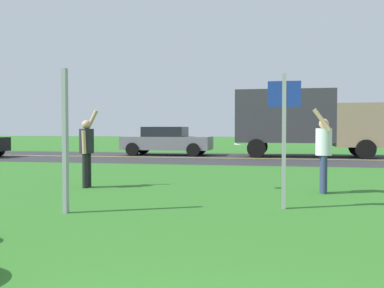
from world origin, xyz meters
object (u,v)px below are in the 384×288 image
object	(u,v)px
sign_post_by_roadside	(284,127)
person_catcher_white_shirt	(324,148)
person_thrower_dark_shirt	(87,147)
sign_post_near_path	(65,141)
car_gray_center_left	(167,141)
box_truck_tan	(304,119)
frisbee_white	(240,145)

from	to	relation	value
sign_post_by_roadside	person_catcher_white_shirt	xyz separation A→B (m)	(0.83, 2.06, -0.46)
person_thrower_dark_shirt	person_catcher_white_shirt	distance (m)	5.35
sign_post_near_path	car_gray_center_left	world-z (taller)	sign_post_near_path
box_truck_tan	sign_post_near_path	bearing A→B (deg)	-105.79
person_thrower_dark_shirt	box_truck_tan	bearing A→B (deg)	66.64
sign_post_by_roadside	box_truck_tan	size ratio (longest dim) A/B	0.35
person_thrower_dark_shirt	box_truck_tan	distance (m)	13.73
person_catcher_white_shirt	person_thrower_dark_shirt	bearing A→B (deg)	-178.58
sign_post_near_path	person_catcher_white_shirt	xyz separation A→B (m)	(4.33, 3.17, -0.23)
sign_post_by_roadside	car_gray_center_left	size ratio (longest dim) A/B	0.52
sign_post_by_roadside	sign_post_near_path	bearing A→B (deg)	-162.43
frisbee_white	sign_post_by_roadside	bearing A→B (deg)	-66.68
person_catcher_white_shirt	car_gray_center_left	world-z (taller)	person_catcher_white_shirt
sign_post_by_roadside	box_truck_tan	world-z (taller)	box_truck_tan
sign_post_near_path	frisbee_white	world-z (taller)	sign_post_near_path
sign_post_by_roadside	person_thrower_dark_shirt	world-z (taller)	sign_post_by_roadside
sign_post_by_roadside	person_thrower_dark_shirt	size ratio (longest dim) A/B	1.27
sign_post_near_path	person_catcher_white_shirt	bearing A→B (deg)	36.22
sign_post_by_roadside	person_thrower_dark_shirt	bearing A→B (deg)	156.90
person_catcher_white_shirt	sign_post_near_path	bearing A→B (deg)	-143.78
car_gray_center_left	sign_post_by_roadside	bearing A→B (deg)	-67.86
sign_post_near_path	sign_post_by_roadside	size ratio (longest dim) A/B	1.02
sign_post_near_path	sign_post_by_roadside	distance (m)	3.69
sign_post_by_roadside	car_gray_center_left	xyz separation A→B (m)	(-5.90, 14.51, -0.68)
person_thrower_dark_shirt	frisbee_white	size ratio (longest dim) A/B	7.08
sign_post_near_path	frisbee_white	bearing A→B (deg)	53.39
car_gray_center_left	frisbee_white	bearing A→B (deg)	-68.08
sign_post_near_path	person_catcher_white_shirt	world-z (taller)	sign_post_near_path
frisbee_white	box_truck_tan	xyz separation A→B (m)	(1.89, 12.22, 0.80)
person_catcher_white_shirt	box_truck_tan	bearing A→B (deg)	89.61
sign_post_near_path	box_truck_tan	distance (m)	16.24
sign_post_near_path	sign_post_by_roadside	bearing A→B (deg)	17.57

